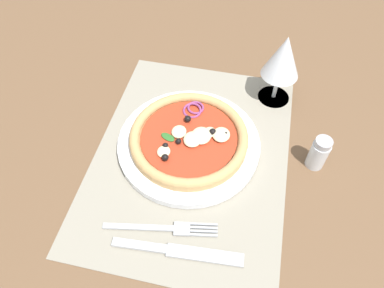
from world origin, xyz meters
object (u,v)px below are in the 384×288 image
Objects in this scene: plate at (189,144)px; knife at (179,251)px; fork at (167,228)px; pepper_shaker at (319,153)px; pizza at (189,137)px; wine_glass at (283,59)px.

plate is 19.99cm from knife.
pepper_shaker is at bearing 28.49° from fork.
pizza is 22.57cm from pepper_shaker.
pepper_shaker is (-20.97, 19.74, 2.60)cm from knife.
plate is 1.29× the size of knife.
fork is at bearing 0.64° from plate.
wine_glass reaches higher than pepper_shaker.
pizza is 22.66cm from wine_glass.
plate is at bearing -86.97° from pepper_shaker.
pizza is 1.43× the size of wine_glass.
wine_glass is 18.54cm from pepper_shaker.
knife is at bearing -59.81° from fork.
pizza reaches higher than plate.
wine_glass is at bearing 138.89° from pizza.
pepper_shaker is at bearing 92.93° from pizza.
wine_glass reaches higher than fork.
pepper_shaker reaches higher than plate.
wine_glass reaches higher than knife.
pepper_shaker is (-1.20, 22.61, 2.13)cm from plate.
pizza is (-0.04, 0.07, 1.83)cm from plate.
plate is 1.83cm from pizza.
knife is at bearing -17.48° from wine_glass.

